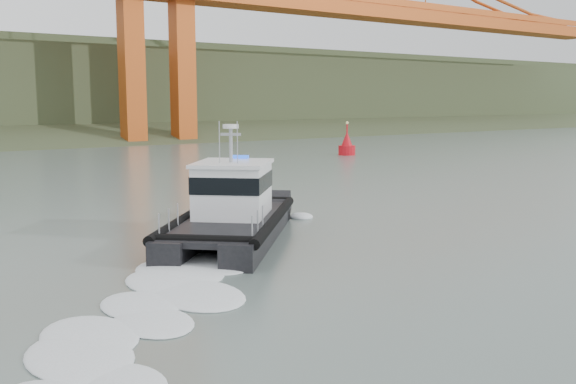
# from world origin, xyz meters

# --- Properties ---
(ground) EXTENTS (400.00, 400.00, 0.00)m
(ground) POSITION_xyz_m (0.00, 0.00, 0.00)
(ground) COLOR #566660
(ground) RESTS_ON ground
(patrol_boat) EXTENTS (10.56, 11.07, 5.45)m
(patrol_boat) POSITION_xyz_m (-2.60, 10.78, 1.37)
(patrol_boat) COLOR black
(patrol_boat) RESTS_ON ground
(nav_buoy) EXTENTS (1.98, 1.98, 4.13)m
(nav_buoy) POSITION_xyz_m (31.32, 42.90, 1.09)
(nav_buoy) COLOR red
(nav_buoy) RESTS_ON ground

